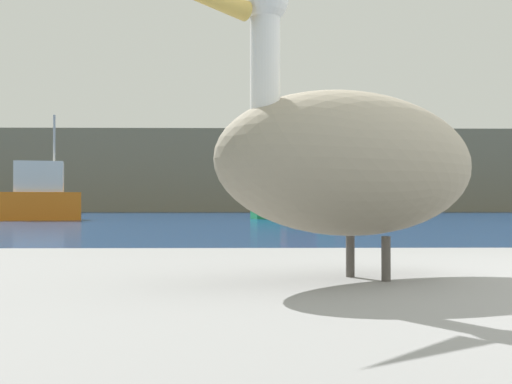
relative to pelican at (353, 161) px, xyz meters
The scene contains 4 objects.
hillside_backdrop 65.68m from the pelican, 88.68° to the left, with size 140.00×10.22×7.78m, color #7F755B.
pelican is the anchor object (origin of this frame).
fishing_boat_green 36.02m from the pelican, 85.97° to the left, with size 4.74×2.54×5.03m.
fishing_boat_orange 34.86m from the pelican, 109.92° to the left, with size 7.13×3.53×5.47m.
Camera 1 is at (-1.87, -1.85, 0.95)m, focal length 47.62 mm.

